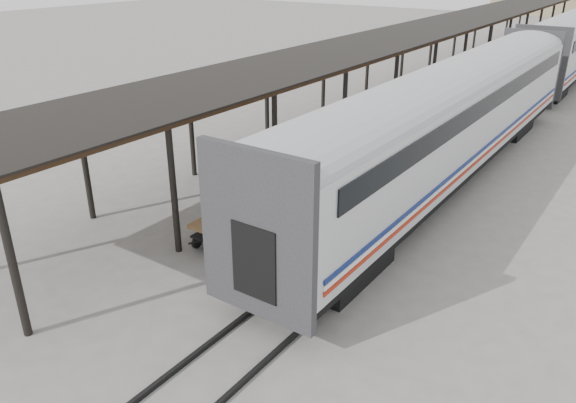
% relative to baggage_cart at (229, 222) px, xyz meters
% --- Properties ---
extents(ground, '(160.00, 160.00, 0.00)m').
position_rel_baggage_cart_xyz_m(ground, '(0.53, 0.59, -0.65)').
color(ground, slate).
rests_on(ground, ground).
extents(train, '(3.45, 76.01, 4.01)m').
position_rel_baggage_cart_xyz_m(train, '(3.72, 34.39, 2.04)').
color(train, silver).
rests_on(train, ground).
extents(canopy, '(4.90, 64.30, 4.15)m').
position_rel_baggage_cart_xyz_m(canopy, '(-2.87, 24.59, 3.36)').
color(canopy, '#422B19').
rests_on(canopy, ground).
extents(rails, '(1.54, 150.00, 0.12)m').
position_rel_baggage_cart_xyz_m(rails, '(3.73, 34.59, -0.59)').
color(rails, black).
rests_on(rails, ground).
extents(baggage_cart, '(1.28, 2.42, 0.86)m').
position_rel_baggage_cart_xyz_m(baggage_cart, '(0.00, 0.00, 0.00)').
color(baggage_cart, brown).
rests_on(baggage_cart, ground).
extents(suitcase_stack, '(1.17, 1.06, 0.46)m').
position_rel_baggage_cart_xyz_m(suitcase_stack, '(-0.11, 0.32, 0.39)').
color(suitcase_stack, '#3E3E41').
rests_on(suitcase_stack, baggage_cart).
extents(luggage_tug, '(1.41, 1.76, 1.36)m').
position_rel_baggage_cart_xyz_m(luggage_tug, '(-2.64, 19.86, -0.03)').
color(luggage_tug, maroon).
rests_on(luggage_tug, ground).
extents(porter, '(0.70, 0.80, 1.85)m').
position_rel_baggage_cart_xyz_m(porter, '(0.25, -0.65, 1.14)').
color(porter, navy).
rests_on(porter, baggage_cart).
extents(pedestrian, '(1.00, 0.58, 1.59)m').
position_rel_baggage_cart_xyz_m(pedestrian, '(-1.46, 12.35, 0.15)').
color(pedestrian, black).
rests_on(pedestrian, ground).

